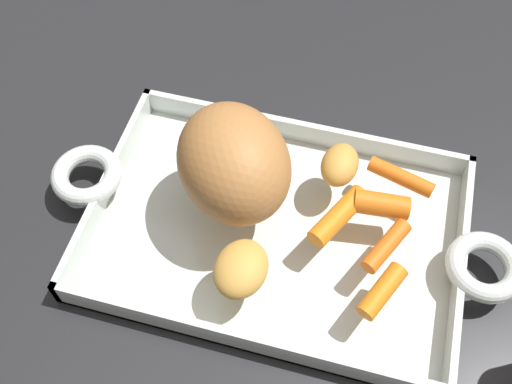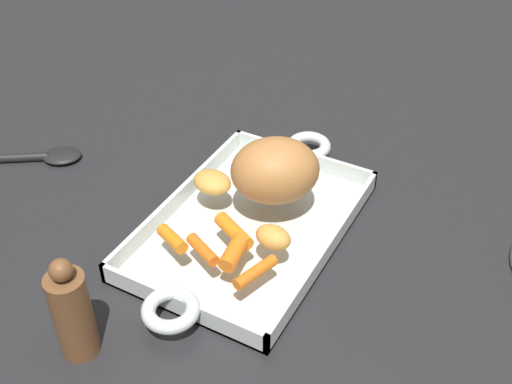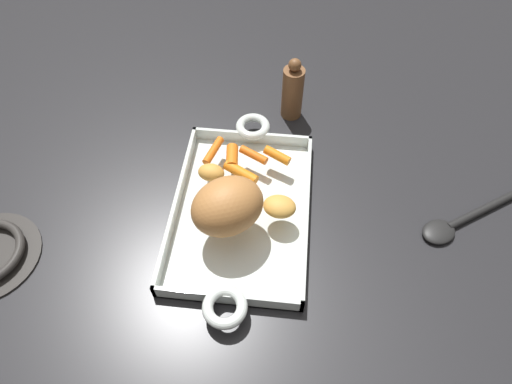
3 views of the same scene
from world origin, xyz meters
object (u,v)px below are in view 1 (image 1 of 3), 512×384
(pork_roast, at_px, (234,163))
(baby_carrot_northwest, at_px, (382,291))
(baby_carrot_center_left, at_px, (401,177))
(potato_whole, at_px, (241,269))
(baby_carrot_southwest, at_px, (339,216))
(potato_golden_large, at_px, (340,165))
(baby_carrot_short, at_px, (381,205))
(roasting_dish, at_px, (276,229))
(baby_carrot_northeast, at_px, (386,246))

(pork_roast, height_order, baby_carrot_northwest, pork_roast)
(pork_roast, height_order, baby_carrot_center_left, pork_roast)
(baby_carrot_northwest, bearing_deg, potato_whole, -173.67)
(baby_carrot_southwest, bearing_deg, potato_golden_large, 100.23)
(baby_carrot_northwest, xyz_separation_m, potato_whole, (-0.12, -0.01, 0.01))
(baby_carrot_southwest, relative_size, potato_golden_large, 1.37)
(potato_whole, bearing_deg, baby_carrot_short, 42.48)
(baby_carrot_southwest, distance_m, baby_carrot_short, 0.04)
(potato_whole, bearing_deg, pork_roast, 109.56)
(pork_roast, bearing_deg, baby_carrot_short, 5.44)
(potato_golden_large, bearing_deg, baby_carrot_center_left, 6.14)
(baby_carrot_northwest, bearing_deg, pork_roast, 154.75)
(pork_roast, bearing_deg, roasting_dish, -18.54)
(baby_carrot_southwest, distance_m, potato_whole, 0.10)
(baby_carrot_southwest, relative_size, baby_carrot_northeast, 1.18)
(roasting_dish, relative_size, baby_carrot_southwest, 6.88)
(baby_carrot_center_left, distance_m, baby_carrot_northeast, 0.08)
(pork_roast, xyz_separation_m, baby_carrot_southwest, (0.10, -0.01, -0.04))
(baby_carrot_short, height_order, potato_golden_large, potato_golden_large)
(baby_carrot_northeast, height_order, baby_carrot_short, baby_carrot_short)
(baby_carrot_center_left, bearing_deg, potato_golden_large, -173.86)
(potato_whole, relative_size, potato_golden_large, 1.18)
(potato_whole, bearing_deg, baby_carrot_northeast, 26.17)
(baby_carrot_northwest, height_order, potato_whole, potato_whole)
(pork_roast, distance_m, baby_carrot_center_left, 0.16)
(roasting_dish, distance_m, baby_carrot_center_left, 0.13)
(baby_carrot_center_left, xyz_separation_m, baby_carrot_northwest, (0.00, -0.12, 0.00))
(baby_carrot_northwest, relative_size, baby_carrot_short, 1.03)
(baby_carrot_northeast, distance_m, potato_whole, 0.13)
(roasting_dish, relative_size, baby_carrot_short, 9.04)
(baby_carrot_southwest, bearing_deg, baby_carrot_northeast, -21.35)
(roasting_dish, relative_size, baby_carrot_northwest, 8.75)
(baby_carrot_short, height_order, potato_whole, potato_whole)
(baby_carrot_southwest, xyz_separation_m, baby_carrot_northwest, (0.05, -0.06, -0.00))
(roasting_dish, bearing_deg, pork_roast, 161.46)
(baby_carrot_center_left, distance_m, potato_golden_large, 0.06)
(baby_carrot_center_left, bearing_deg, baby_carrot_southwest, -129.74)
(baby_carrot_center_left, bearing_deg, baby_carrot_northwest, -89.91)
(potato_golden_large, bearing_deg, baby_carrot_short, -35.37)
(baby_carrot_northwest, xyz_separation_m, baby_carrot_short, (-0.01, 0.08, 0.00))
(baby_carrot_center_left, xyz_separation_m, potato_golden_large, (-0.06, -0.01, 0.01))
(pork_roast, height_order, baby_carrot_southwest, pork_roast)
(roasting_dish, height_order, baby_carrot_northwest, baby_carrot_northwest)
(baby_carrot_center_left, height_order, potato_golden_large, potato_golden_large)
(baby_carrot_northwest, distance_m, baby_carrot_short, 0.09)
(pork_roast, distance_m, baby_carrot_short, 0.14)
(pork_roast, relative_size, potato_golden_large, 2.54)
(pork_roast, height_order, baby_carrot_northeast, pork_roast)
(potato_whole, distance_m, potato_golden_large, 0.14)
(pork_roast, distance_m, potato_golden_large, 0.11)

